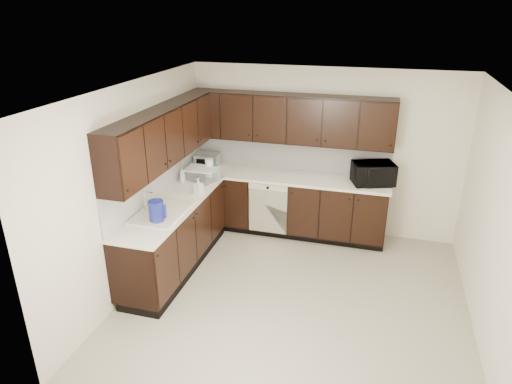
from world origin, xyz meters
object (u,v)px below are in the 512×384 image
storage_bin (202,174)px  blue_pitcher (156,212)px  toaster_oven (207,161)px  sink (162,218)px  microwave (373,173)px

storage_bin → blue_pitcher: size_ratio=1.61×
toaster_oven → storage_bin: toaster_oven is taller
sink → microwave: bearing=35.1°
sink → storage_bin: bearing=88.0°
microwave → storage_bin: (-2.39, -0.50, -0.07)m
toaster_oven → microwave: bearing=-5.4°
microwave → toaster_oven: bearing=159.8°
storage_bin → blue_pitcher: (0.02, -1.44, 0.05)m
storage_bin → microwave: bearing=11.9°
sink → toaster_oven: (-0.07, 1.71, 0.17)m
microwave → storage_bin: 2.44m
microwave → blue_pitcher: size_ratio=2.11×
sink → toaster_oven: size_ratio=2.30×
toaster_oven → blue_pitcher: (0.13, -1.94, 0.02)m
sink → toaster_oven: 1.72m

